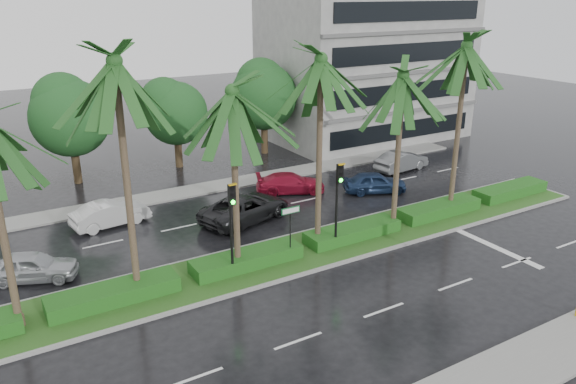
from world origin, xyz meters
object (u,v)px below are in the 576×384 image
car_silver (32,266)px  car_darkgrey (245,208)px  car_blue (375,182)px  car_red (291,183)px  signal_median_left (232,216)px  car_grey (401,161)px  car_white (110,214)px  street_sign (290,220)px

car_silver → car_darkgrey: size_ratio=0.71×
car_darkgrey → car_blue: bearing=-107.8°
car_red → car_blue: size_ratio=1.10×
signal_median_left → car_darkgrey: 7.10m
car_grey → signal_median_left: bearing=108.7°
car_white → car_blue: (15.50, -3.22, -0.02)m
car_blue → street_sign: bearing=144.4°
car_red → car_grey: bearing=-67.6°
car_blue → car_darkgrey: bearing=113.8°
car_grey → car_red: bearing=81.9°
signal_median_left → car_blue: bearing=24.4°
street_sign → car_grey: street_sign is taller
car_blue → car_white: bearing=102.7°
car_white → car_grey: (20.00, -0.62, 0.01)m
car_red → street_sign: bearing=172.0°
signal_median_left → car_blue: signal_median_left is taller
signal_median_left → car_silver: bearing=148.8°
car_silver → car_white: size_ratio=0.93×
car_red → car_blue: (4.50, -2.74, 0.04)m
signal_median_left → car_silver: signal_median_left is taller
car_darkgrey → car_red: bearing=-76.8°
street_sign → car_silver: bearing=157.5°
car_silver → car_red: (15.50, 3.86, -0.03)m
car_blue → car_red: bearing=83.1°
car_white → car_red: size_ratio=0.96×
signal_median_left → car_blue: size_ratio=1.12×
street_sign → car_darkgrey: (0.50, 5.58, -1.38)m
car_silver → street_sign: bearing=-89.0°
signal_median_left → street_sign: 3.13m
car_silver → car_darkgrey: bearing=-60.1°
car_white → car_red: car_white is taller
street_sign → car_white: 10.66m
car_darkgrey → car_grey: size_ratio=1.28×
signal_median_left → car_grey: 19.04m
car_silver → car_darkgrey: 11.07m
street_sign → car_silver: size_ratio=0.68×
signal_median_left → car_red: size_ratio=1.02×
signal_median_left → car_white: bearing=108.7°
car_silver → car_grey: (24.50, 3.72, 0.04)m
signal_median_left → car_grey: bearing=25.9°
car_red → car_grey: car_grey is taller
car_silver → car_red: size_ratio=0.89×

